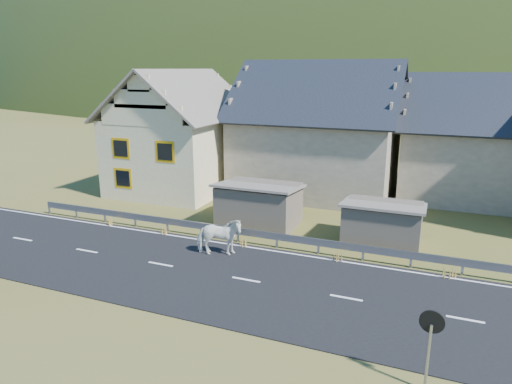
% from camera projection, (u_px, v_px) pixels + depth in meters
% --- Properties ---
extents(ground, '(160.00, 160.00, 0.00)m').
position_uv_depth(ground, '(246.00, 281.00, 18.18)').
color(ground, '#474A18').
rests_on(ground, ground).
extents(road, '(60.00, 7.00, 0.04)m').
position_uv_depth(road, '(246.00, 280.00, 18.17)').
color(road, black).
rests_on(road, ground).
extents(lane_markings, '(60.00, 6.60, 0.01)m').
position_uv_depth(lane_markings, '(246.00, 280.00, 18.16)').
color(lane_markings, silver).
rests_on(lane_markings, road).
extents(guardrail, '(28.10, 0.09, 0.75)m').
position_uv_depth(guardrail, '(277.00, 237.00, 21.33)').
color(guardrail, '#93969B').
rests_on(guardrail, ground).
extents(shed_left, '(4.30, 3.30, 2.40)m').
position_uv_depth(shed_left, '(259.00, 205.00, 24.43)').
color(shed_left, '#675B4C').
rests_on(shed_left, ground).
extents(shed_right, '(3.80, 2.90, 2.20)m').
position_uv_depth(shed_right, '(382.00, 225.00, 21.67)').
color(shed_right, '#675B4C').
rests_on(shed_right, ground).
extents(house_cream, '(7.80, 9.80, 8.30)m').
position_uv_depth(house_cream, '(180.00, 126.00, 31.37)').
color(house_cream, beige).
rests_on(house_cream, ground).
extents(house_stone_a, '(10.80, 9.80, 8.90)m').
position_uv_depth(house_stone_a, '(319.00, 123.00, 30.75)').
color(house_stone_a, tan).
rests_on(house_stone_a, ground).
extents(house_stone_b, '(9.80, 8.80, 8.10)m').
position_uv_depth(house_stone_b, '(480.00, 132.00, 29.06)').
color(house_stone_b, tan).
rests_on(house_stone_b, ground).
extents(mountain, '(440.00, 280.00, 260.00)m').
position_uv_depth(mountain, '(433.00, 141.00, 182.83)').
color(mountain, '#21370E').
rests_on(mountain, ground).
extents(conifer_patch, '(76.00, 50.00, 28.00)m').
position_uv_depth(conifer_patch, '(221.00, 76.00, 134.88)').
color(conifer_patch, black).
rests_on(conifer_patch, ground).
extents(horse, '(1.57, 2.27, 1.75)m').
position_uv_depth(horse, '(219.00, 237.00, 20.36)').
color(horse, white).
rests_on(horse, road).
extents(traffic_mirror, '(0.64, 0.19, 2.28)m').
position_uv_depth(traffic_mirror, '(431.00, 332.00, 11.63)').
color(traffic_mirror, '#93969B').
rests_on(traffic_mirror, ground).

